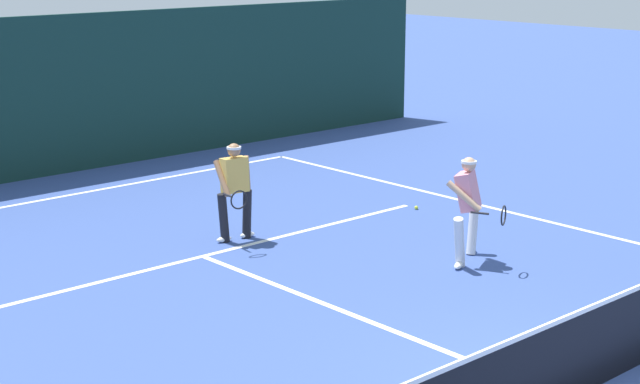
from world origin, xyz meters
name	(u,v)px	position (x,y,z in m)	size (l,w,h in m)	color
court_line_baseline_far	(54,198)	(0.00, 11.12, 0.00)	(10.84, 0.10, 0.01)	white
court_line_service	(203,256)	(0.00, 6.44, 0.00)	(8.84, 0.10, 0.01)	white
court_line_centre	(353,315)	(0.00, 3.20, 0.00)	(0.10, 6.40, 0.01)	white
tennis_net	(573,355)	(0.00, 0.00, 0.50)	(11.87, 0.09, 1.05)	#1E4723
player_near	(468,205)	(2.76, 3.68, 0.85)	(1.05, 1.02, 1.56)	silver
player_far	(235,188)	(0.88, 6.78, 0.85)	(0.83, 0.82, 1.55)	black
tennis_ball_extra	(416,208)	(4.35, 6.14, 0.03)	(0.07, 0.07, 0.07)	#D1E033
back_fence_windscreen	(5,101)	(0.00, 12.87, 1.59)	(22.17, 0.12, 3.18)	#13312B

